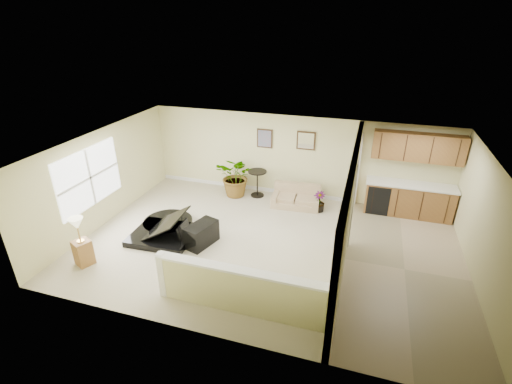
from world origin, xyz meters
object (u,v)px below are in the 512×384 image
(piano, at_px, (163,214))
(small_plant, at_px, (319,203))
(loveseat, at_px, (296,196))
(palm_plant, at_px, (237,177))
(piano_bench, at_px, (202,234))
(accent_table, at_px, (257,180))
(lamp_stand, at_px, (82,245))

(piano, height_order, small_plant, piano)
(piano, bearing_deg, loveseat, 39.74)
(piano, xyz_separation_m, palm_plant, (0.99, 2.71, 0.04))
(loveseat, relative_size, palm_plant, 1.09)
(palm_plant, bearing_deg, piano, -110.07)
(piano_bench, bearing_deg, loveseat, 57.24)
(loveseat, bearing_deg, accent_table, 165.15)
(piano_bench, distance_m, palm_plant, 2.85)
(accent_table, xyz_separation_m, palm_plant, (-0.60, -0.17, 0.11))
(piano_bench, height_order, lamp_stand, lamp_stand)
(piano, height_order, piano_bench, piano)
(palm_plant, distance_m, small_plant, 2.61)
(lamp_stand, bearing_deg, loveseat, 47.01)
(piano_bench, relative_size, small_plant, 1.43)
(piano_bench, distance_m, accent_table, 3.05)
(lamp_stand, bearing_deg, palm_plant, 64.25)
(loveseat, relative_size, accent_table, 1.73)
(palm_plant, bearing_deg, loveseat, -2.45)
(piano, bearing_deg, lamp_stand, -126.94)
(accent_table, height_order, small_plant, accent_table)
(piano_bench, xyz_separation_m, palm_plant, (-0.11, 2.83, 0.36))
(small_plant, height_order, lamp_stand, lamp_stand)
(piano_bench, xyz_separation_m, accent_table, (0.49, 3.00, 0.25))
(small_plant, xyz_separation_m, lamp_stand, (-4.66, -4.09, 0.25))
(piano, xyz_separation_m, accent_table, (1.59, 2.88, -0.07))
(piano_bench, relative_size, accent_table, 1.02)
(loveseat, bearing_deg, piano, -141.26)
(piano, relative_size, loveseat, 1.34)
(accent_table, distance_m, small_plant, 2.03)
(small_plant, bearing_deg, piano_bench, -133.64)
(piano_bench, bearing_deg, accent_table, 80.65)
(small_plant, bearing_deg, loveseat, 166.47)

